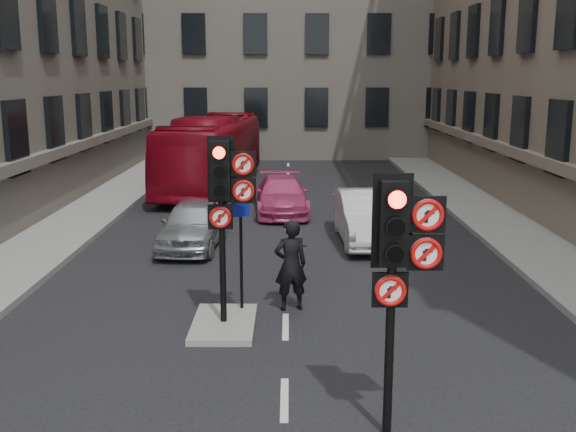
{
  "coord_description": "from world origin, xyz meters",
  "views": [
    {
      "loc": [
        0.07,
        -7.36,
        4.8
      ],
      "look_at": [
        0.05,
        3.11,
        2.6
      ],
      "focal_mm": 42.0,
      "sensor_mm": 36.0,
      "label": 1
    }
  ],
  "objects_px": {
    "car_pink": "(282,195)",
    "bus_red": "(213,152)",
    "signal_far": "(226,190)",
    "motorcycle": "(294,260)",
    "motorcyclist": "(291,265)",
    "car_white": "(367,217)",
    "car_silver": "(193,224)",
    "info_sign": "(241,240)",
    "signal_near": "(399,251)"
  },
  "relations": [
    {
      "from": "info_sign",
      "to": "car_silver",
      "type": "bearing_deg",
      "value": 87.99
    },
    {
      "from": "signal_near",
      "to": "motorcyclist",
      "type": "bearing_deg",
      "value": 105.48
    },
    {
      "from": "motorcycle",
      "to": "info_sign",
      "type": "height_order",
      "value": "info_sign"
    },
    {
      "from": "signal_far",
      "to": "car_white",
      "type": "xyz_separation_m",
      "value": [
        3.44,
        6.83,
        -1.96
      ]
    },
    {
      "from": "motorcycle",
      "to": "info_sign",
      "type": "xyz_separation_m",
      "value": [
        -1.09,
        -2.35,
        1.07
      ]
    },
    {
      "from": "car_silver",
      "to": "motorcyclist",
      "type": "height_order",
      "value": "motorcyclist"
    },
    {
      "from": "info_sign",
      "to": "motorcyclist",
      "type": "bearing_deg",
      "value": -4.86
    },
    {
      "from": "signal_near",
      "to": "motorcycle",
      "type": "height_order",
      "value": "signal_near"
    },
    {
      "from": "bus_red",
      "to": "motorcyclist",
      "type": "distance_m",
      "value": 15.68
    },
    {
      "from": "bus_red",
      "to": "motorcyclist",
      "type": "relative_size",
      "value": 5.79
    },
    {
      "from": "info_sign",
      "to": "car_white",
      "type": "bearing_deg",
      "value": 42.14
    },
    {
      "from": "car_silver",
      "to": "car_pink",
      "type": "height_order",
      "value": "car_silver"
    },
    {
      "from": "car_pink",
      "to": "bus_red",
      "type": "height_order",
      "value": "bus_red"
    },
    {
      "from": "car_silver",
      "to": "car_pink",
      "type": "distance_m",
      "value": 5.45
    },
    {
      "from": "car_white",
      "to": "info_sign",
      "type": "bearing_deg",
      "value": -120.29
    },
    {
      "from": "bus_red",
      "to": "info_sign",
      "type": "xyz_separation_m",
      "value": [
        2.32,
        -15.59,
        0.01
      ]
    },
    {
      "from": "car_pink",
      "to": "info_sign",
      "type": "distance_m",
      "value": 10.36
    },
    {
      "from": "signal_near",
      "to": "bus_red",
      "type": "height_order",
      "value": "signal_near"
    },
    {
      "from": "signal_far",
      "to": "car_silver",
      "type": "relative_size",
      "value": 0.91
    },
    {
      "from": "car_pink",
      "to": "bus_red",
      "type": "xyz_separation_m",
      "value": [
        -3.02,
        5.29,
        0.91
      ]
    },
    {
      "from": "signal_far",
      "to": "motorcyclist",
      "type": "height_order",
      "value": "signal_far"
    },
    {
      "from": "car_white",
      "to": "car_pink",
      "type": "relative_size",
      "value": 1.03
    },
    {
      "from": "car_pink",
      "to": "car_silver",
      "type": "bearing_deg",
      "value": -119.88
    },
    {
      "from": "car_white",
      "to": "motorcyclist",
      "type": "relative_size",
      "value": 2.34
    },
    {
      "from": "signal_far",
      "to": "car_pink",
      "type": "height_order",
      "value": "signal_far"
    },
    {
      "from": "signal_far",
      "to": "car_silver",
      "type": "height_order",
      "value": "signal_far"
    },
    {
      "from": "signal_far",
      "to": "motorcycle",
      "type": "relative_size",
      "value": 2.18
    },
    {
      "from": "motorcycle",
      "to": "motorcyclist",
      "type": "height_order",
      "value": "motorcyclist"
    },
    {
      "from": "car_white",
      "to": "car_pink",
      "type": "bearing_deg",
      "value": 118.68
    },
    {
      "from": "car_pink",
      "to": "signal_far",
      "type": "bearing_deg",
      "value": -97.77
    },
    {
      "from": "signal_near",
      "to": "car_pink",
      "type": "bearing_deg",
      "value": 96.39
    },
    {
      "from": "bus_red",
      "to": "motorcycle",
      "type": "height_order",
      "value": "bus_red"
    },
    {
      "from": "car_silver",
      "to": "signal_far",
      "type": "bearing_deg",
      "value": -72.51
    },
    {
      "from": "motorcyclist",
      "to": "info_sign",
      "type": "relative_size",
      "value": 0.86
    },
    {
      "from": "car_silver",
      "to": "motorcycle",
      "type": "bearing_deg",
      "value": -43.79
    },
    {
      "from": "bus_red",
      "to": "car_white",
      "type": "bearing_deg",
      "value": -54.76
    },
    {
      "from": "bus_red",
      "to": "info_sign",
      "type": "height_order",
      "value": "bus_red"
    },
    {
      "from": "car_white",
      "to": "motorcyclist",
      "type": "height_order",
      "value": "motorcyclist"
    },
    {
      "from": "motorcyclist",
      "to": "signal_far",
      "type": "bearing_deg",
      "value": 24.11
    },
    {
      "from": "car_silver",
      "to": "signal_near",
      "type": "bearing_deg",
      "value": -64.39
    },
    {
      "from": "bus_red",
      "to": "motorcycle",
      "type": "distance_m",
      "value": 13.71
    },
    {
      "from": "bus_red",
      "to": "motorcycle",
      "type": "bearing_deg",
      "value": -70.62
    },
    {
      "from": "signal_far",
      "to": "car_silver",
      "type": "bearing_deg",
      "value": 104.04
    },
    {
      "from": "signal_near",
      "to": "signal_far",
      "type": "relative_size",
      "value": 1.0
    },
    {
      "from": "signal_far",
      "to": "motorcycle",
      "type": "distance_m",
      "value": 4.02
    },
    {
      "from": "motorcyclist",
      "to": "motorcycle",
      "type": "bearing_deg",
      "value": -108.13
    },
    {
      "from": "signal_far",
      "to": "motorcyclist",
      "type": "xyz_separation_m",
      "value": [
        1.21,
        1.01,
        -1.74
      ]
    },
    {
      "from": "motorcycle",
      "to": "car_white",
      "type": "bearing_deg",
      "value": 50.69
    },
    {
      "from": "info_sign",
      "to": "bus_red",
      "type": "bearing_deg",
      "value": 78.52
    },
    {
      "from": "car_white",
      "to": "info_sign",
      "type": "height_order",
      "value": "info_sign"
    }
  ]
}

